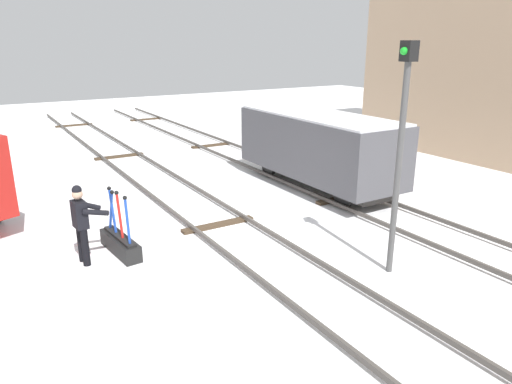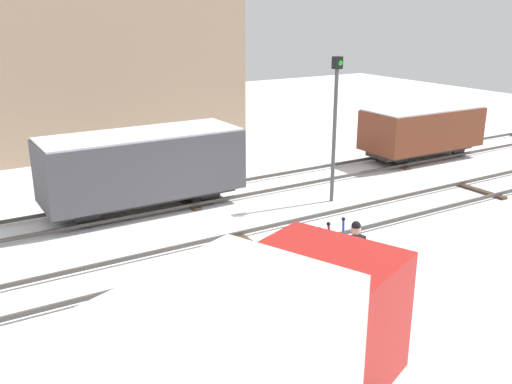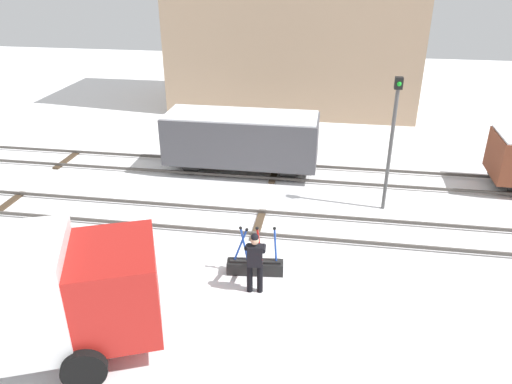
{
  "view_description": "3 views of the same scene",
  "coord_description": "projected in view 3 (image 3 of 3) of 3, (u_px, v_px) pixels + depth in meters",
  "views": [
    {
      "loc": [
        10.08,
        -5.0,
        4.44
      ],
      "look_at": [
        0.54,
        0.79,
        0.92
      ],
      "focal_mm": 33.41,
      "sensor_mm": 36.0,
      "label": 1
    },
    {
      "loc": [
        -6.9,
        -11.45,
        5.8
      ],
      "look_at": [
        0.59,
        0.83,
        1.15
      ],
      "focal_mm": 39.84,
      "sensor_mm": 36.0,
      "label": 2
    },
    {
      "loc": [
        2.04,
        -13.33,
        7.75
      ],
      "look_at": [
        -0.13,
        0.32,
        1.03
      ],
      "focal_mm": 34.09,
      "sensor_mm": 36.0,
      "label": 3
    }
  ],
  "objects": [
    {
      "name": "track_siding_near",
      "position": [
        275.0,
        171.0,
        19.17
      ],
      "size": [
        44.0,
        1.94,
        0.18
      ],
      "color": "#4C4742",
      "rests_on": "ground_plane"
    },
    {
      "name": "freight_car_back_track",
      "position": [
        241.0,
        139.0,
        18.8
      ],
      "size": [
        5.89,
        2.13,
        2.36
      ],
      "rotation": [
        0.0,
        0.0,
        0.0
      ],
      "color": "#2D2B28",
      "rests_on": "ground_plane"
    },
    {
      "name": "ground_plane",
      "position": [
        258.0,
        226.0,
        15.52
      ],
      "size": [
        60.0,
        60.0,
        0.0
      ],
      "primitive_type": "plane",
      "color": "white"
    },
    {
      "name": "signal_post",
      "position": [
        392.0,
        133.0,
        15.41
      ],
      "size": [
        0.24,
        0.32,
        4.47
      ],
      "color": "#4C4C4C",
      "rests_on": "ground_plane"
    },
    {
      "name": "rail_worker",
      "position": [
        255.0,
        259.0,
        12.09
      ],
      "size": [
        0.58,
        0.69,
        1.71
      ],
      "rotation": [
        0.0,
        0.0,
        0.1
      ],
      "color": "black",
      "rests_on": "ground_plane"
    },
    {
      "name": "track_main_line",
      "position": [
        258.0,
        223.0,
        15.47
      ],
      "size": [
        44.0,
        1.94,
        0.18
      ],
      "color": "#4C4742",
      "rests_on": "ground_plane"
    },
    {
      "name": "delivery_truck",
      "position": [
        15.0,
        297.0,
        9.76
      ],
      "size": [
        5.88,
        4.05,
        2.77
      ],
      "rotation": [
        0.0,
        0.0,
        0.39
      ],
      "color": "#B21E19",
      "rests_on": "ground_plane"
    },
    {
      "name": "switch_lever_frame",
      "position": [
        255.0,
        265.0,
        13.1
      ],
      "size": [
        1.55,
        0.51,
        1.45
      ],
      "rotation": [
        0.0,
        0.0,
        0.1
      ],
      "color": "black",
      "rests_on": "ground_plane"
    }
  ]
}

